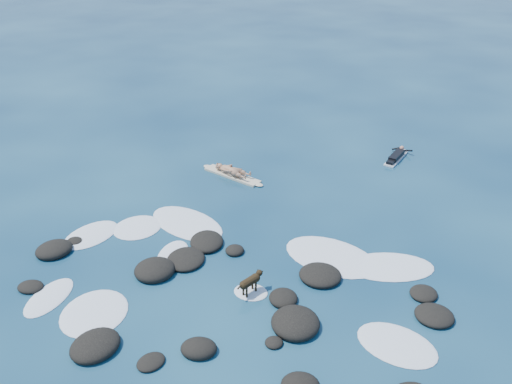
% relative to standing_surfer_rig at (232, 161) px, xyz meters
% --- Properties ---
extents(ground, '(160.00, 160.00, 0.00)m').
position_rel_standing_surfer_rig_xyz_m(ground, '(2.94, -6.58, -0.77)').
color(ground, '#0A2642').
rests_on(ground, ground).
extents(reef_rocks, '(14.24, 7.70, 0.56)m').
position_rel_standing_surfer_rig_xyz_m(reef_rocks, '(3.82, -8.26, -0.66)').
color(reef_rocks, black).
rests_on(reef_rocks, ground).
extents(breaking_foam, '(13.72, 8.48, 0.12)m').
position_rel_standing_surfer_rig_xyz_m(breaking_foam, '(2.61, -6.16, -0.76)').
color(breaking_foam, white).
rests_on(breaking_foam, ground).
extents(standing_surfer_rig, '(3.35, 1.36, 1.94)m').
position_rel_standing_surfer_rig_xyz_m(standing_surfer_rig, '(0.00, 0.00, 0.00)').
color(standing_surfer_rig, beige).
rests_on(standing_surfer_rig, ground).
extents(paddling_surfer_rig, '(1.06, 2.33, 0.40)m').
position_rel_standing_surfer_rig_xyz_m(paddling_surfer_rig, '(6.45, 4.60, -0.63)').
color(paddling_surfer_rig, white).
rests_on(paddling_surfer_rig, ground).
extents(dog, '(0.58, 1.10, 0.73)m').
position_rel_standing_surfer_rig_xyz_m(dog, '(3.93, -7.41, -0.28)').
color(dog, black).
rests_on(dog, ground).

